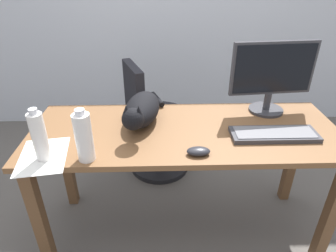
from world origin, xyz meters
The scene contains 10 objects.
ground_plane centered at (0.00, 0.00, 0.00)m, with size 8.00×8.00×0.00m, color #59544F.
desk centered at (0.00, 0.00, 0.64)m, with size 1.65×0.63×0.74m.
office_chair centered at (-0.19, 0.64, 0.39)m, with size 0.51×0.48×0.90m.
monitor centered at (0.50, 0.20, 0.97)m, with size 0.48×0.20×0.41m.
keyboard centered at (0.45, -0.08, 0.76)m, with size 0.44×0.15×0.03m.
cat centered at (-0.23, 0.08, 0.82)m, with size 0.24×0.61×0.20m.
computer_mouse centered at (0.04, -0.23, 0.76)m, with size 0.11×0.06×0.04m, color #232328.
paper_sheet centered at (-0.68, -0.23, 0.74)m, with size 0.21×0.30×0.00m, color white.
water_bottle centered at (-0.66, -0.25, 0.86)m, with size 0.07×0.07×0.25m.
spray_bottle centered at (-0.47, -0.25, 0.86)m, with size 0.08×0.08×0.25m.
Camera 1 is at (-0.13, -1.36, 1.54)m, focal length 31.53 mm.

